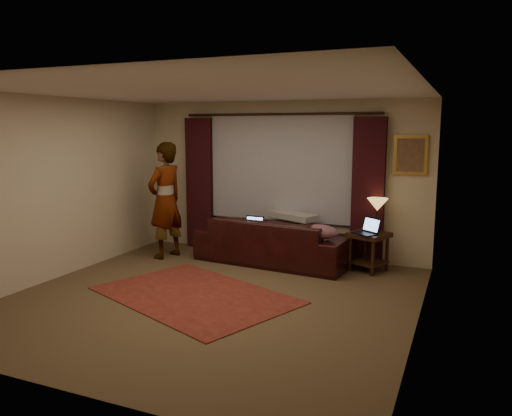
{
  "coord_description": "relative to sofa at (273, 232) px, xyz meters",
  "views": [
    {
      "loc": [
        2.91,
        -5.41,
        2.15
      ],
      "look_at": [
        0.1,
        1.2,
        1.0
      ],
      "focal_mm": 35.0,
      "sensor_mm": 36.0,
      "label": 1
    }
  ],
  "objects": [
    {
      "name": "curtain_rod",
      "position": [
        -0.09,
        0.47,
        1.88
      ],
      "size": [
        0.04,
        0.04,
        3.4
      ],
      "primitive_type": "cylinder",
      "color": "black",
      "rests_on": "wall_back"
    },
    {
      "name": "laptop_table",
      "position": [
        1.47,
        -0.03,
        0.22
      ],
      "size": [
        0.49,
        0.49,
        0.24
      ],
      "primitive_type": null,
      "rotation": [
        0.0,
        0.0,
        -0.63
      ],
      "color": "black",
      "rests_on": "end_table"
    },
    {
      "name": "ceiling",
      "position": [
        -0.09,
        -1.92,
        2.1
      ],
      "size": [
        5.0,
        5.0,
        0.02
      ],
      "primitive_type": "cube",
      "color": "silver",
      "rests_on": "ground"
    },
    {
      "name": "drape_right",
      "position": [
        1.41,
        0.47,
        0.68
      ],
      "size": [
        0.5,
        0.14,
        2.3
      ],
      "primitive_type": "cube",
      "color": "black",
      "rests_on": "floor"
    },
    {
      "name": "drape_left",
      "position": [
        -1.59,
        0.47,
        0.68
      ],
      "size": [
        0.5,
        0.14,
        2.3
      ],
      "primitive_type": "cube",
      "color": "black",
      "rests_on": "floor"
    },
    {
      "name": "tiffany_lamp",
      "position": [
        1.59,
        0.27,
        0.35
      ],
      "size": [
        0.41,
        0.41,
        0.51
      ],
      "primitive_type": null,
      "rotation": [
        0.0,
        0.0,
        -0.39
      ],
      "color": "olive",
      "rests_on": "end_table"
    },
    {
      "name": "throw_blanket",
      "position": [
        0.24,
        0.29,
        0.5
      ],
      "size": [
        0.9,
        0.65,
        0.1
      ],
      "primitive_type": "cube",
      "rotation": [
        0.0,
        0.0,
        -0.42
      ],
      "color": "#9A9893",
      "rests_on": "sofa"
    },
    {
      "name": "end_table",
      "position": [
        1.51,
        0.11,
        -0.2
      ],
      "size": [
        0.67,
        0.67,
        0.6
      ],
      "primitive_type": "cube",
      "rotation": [
        0.0,
        0.0,
        -0.39
      ],
      "color": "black",
      "rests_on": "floor"
    },
    {
      "name": "sofa",
      "position": [
        0.0,
        0.0,
        0.0
      ],
      "size": [
        2.57,
        1.3,
        1.0
      ],
      "primitive_type": "imported",
      "rotation": [
        0.0,
        0.0,
        3.05
      ],
      "color": "black",
      "rests_on": "floor"
    },
    {
      "name": "person",
      "position": [
        -1.78,
        -0.38,
        0.46
      ],
      "size": [
        0.68,
        0.68,
        1.93
      ],
      "primitive_type": "imported",
      "rotation": [
        0.0,
        0.0,
        -1.79
      ],
      "color": "#9A9893",
      "rests_on": "floor"
    },
    {
      "name": "clothing_pile",
      "position": [
        0.84,
        -0.24,
        0.11
      ],
      "size": [
        0.54,
        0.42,
        0.22
      ],
      "primitive_type": "ellipsoid",
      "rotation": [
        0.0,
        0.0,
        0.05
      ],
      "color": "#84505E",
      "rests_on": "sofa"
    },
    {
      "name": "wall_front",
      "position": [
        -0.09,
        -4.42,
        0.8
      ],
      "size": [
        5.0,
        0.02,
        2.6
      ],
      "primitive_type": "cube",
      "color": "beige",
      "rests_on": "ground"
    },
    {
      "name": "laptop_sofa",
      "position": [
        -0.33,
        -0.1,
        0.12
      ],
      "size": [
        0.33,
        0.35,
        0.23
      ],
      "primitive_type": null,
      "rotation": [
        0.0,
        0.0,
        -0.03
      ],
      "color": "black",
      "rests_on": "sofa"
    },
    {
      "name": "floor",
      "position": [
        -0.09,
        -1.92,
        -0.51
      ],
      "size": [
        5.0,
        5.0,
        0.01
      ],
      "primitive_type": "cube",
      "color": "brown",
      "rests_on": "ground"
    },
    {
      "name": "wall_right",
      "position": [
        2.41,
        -1.92,
        0.8
      ],
      "size": [
        0.02,
        5.0,
        2.6
      ],
      "primitive_type": "cube",
      "color": "beige",
      "rests_on": "ground"
    },
    {
      "name": "sheer_curtain",
      "position": [
        -0.09,
        0.52,
        1.0
      ],
      "size": [
        2.5,
        0.05,
        1.8
      ],
      "primitive_type": "cube",
      "color": "#9C9CA4",
      "rests_on": "wall_back"
    },
    {
      "name": "area_rug",
      "position": [
        -0.36,
        -1.91,
        -0.49
      ],
      "size": [
        2.98,
        2.51,
        0.01
      ],
      "primitive_type": "cube",
      "rotation": [
        0.0,
        0.0,
        -0.38
      ],
      "color": "maroon",
      "rests_on": "floor"
    },
    {
      "name": "wall_back",
      "position": [
        -0.09,
        0.58,
        0.8
      ],
      "size": [
        5.0,
        0.02,
        2.6
      ],
      "primitive_type": "cube",
      "color": "beige",
      "rests_on": "ground"
    },
    {
      "name": "picture_frame",
      "position": [
        2.01,
        0.55,
        1.25
      ],
      "size": [
        0.5,
        0.04,
        0.6
      ],
      "primitive_type": "cube",
      "color": "#BE923D",
      "rests_on": "wall_back"
    },
    {
      "name": "wall_left",
      "position": [
        -2.59,
        -1.92,
        0.8
      ],
      "size": [
        0.02,
        5.0,
        2.6
      ],
      "primitive_type": "cube",
      "color": "beige",
      "rests_on": "ground"
    }
  ]
}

